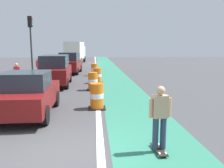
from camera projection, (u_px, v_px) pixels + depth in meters
name	position (u px, v px, depth m)	size (l,w,h in m)	color
ground_plane	(65.00, 153.00, 5.84)	(100.00, 100.00, 0.00)	#424244
bike_lane_strip	(116.00, 81.00, 17.83)	(2.50, 80.00, 0.01)	#2D755B
lane_divider_stripe	(97.00, 81.00, 17.72)	(0.20, 80.00, 0.01)	silver
skateboarder_on_lane	(160.00, 117.00, 5.80)	(0.57, 0.81, 1.69)	black
parked_sedan_nearest	(28.00, 94.00, 8.95)	(1.97, 4.13, 1.70)	maroon
parked_suv_second	(55.00, 70.00, 15.73)	(2.03, 4.66, 2.04)	maroon
parked_suv_third	(70.00, 63.00, 22.75)	(2.10, 4.69, 2.04)	maroon
traffic_barrel_front	(97.00, 96.00, 9.95)	(0.73, 0.73, 1.09)	orange
traffic_barrel_mid	(93.00, 81.00, 14.12)	(0.73, 0.73, 1.09)	orange
traffic_barrel_back	(97.00, 76.00, 16.78)	(0.73, 0.73, 1.09)	orange
traffic_barrel_far	(94.00, 70.00, 20.99)	(0.73, 0.73, 1.09)	orange
delivery_truck_down_block	(75.00, 51.00, 36.13)	(2.81, 7.74, 3.23)	silver
traffic_light_corner	(31.00, 36.00, 19.84)	(0.41, 0.32, 5.10)	#2D2D2D
pedestrian_crossing	(17.00, 75.00, 14.37)	(0.34, 0.20, 1.61)	#33333D
pedestrian_waiting	(38.00, 67.00, 20.04)	(0.34, 0.20, 1.61)	#33333D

